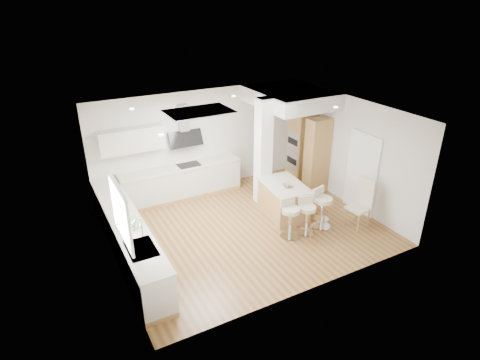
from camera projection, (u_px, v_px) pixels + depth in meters
ground at (245, 227)px, 9.55m from camera, size 6.00×6.00×0.00m
ceiling at (245, 227)px, 9.55m from camera, size 6.00×5.00×0.02m
wall_back at (201, 141)px, 10.95m from camera, size 6.00×0.04×2.80m
wall_left at (108, 204)px, 7.66m from camera, size 0.04×5.00×2.80m
wall_right at (348, 151)px, 10.25m from camera, size 0.04×5.00×2.80m
skylight at (199, 112)px, 8.52m from camera, size 4.10×2.10×0.06m
window_left at (120, 211)px, 6.84m from camera, size 0.06×1.28×1.07m
doorway_right at (362, 174)px, 9.93m from camera, size 0.05×1.00×2.10m
counter_left at (127, 236)px, 8.38m from camera, size 0.63×4.50×1.35m
counter_back at (174, 175)px, 10.63m from camera, size 3.62×0.63×2.50m
pillar at (263, 152)px, 10.17m from camera, size 0.35×0.35×2.80m
soffit at (290, 97)px, 10.47m from camera, size 1.78×2.20×0.40m
oven_column at (307, 151)px, 11.24m from camera, size 0.63×1.21×2.10m
peninsula at (284, 199)px, 9.96m from camera, size 1.06×1.46×0.90m
bar_stool_a at (290, 216)px, 8.97m from camera, size 0.45×0.45×0.95m
bar_stool_b at (307, 214)px, 9.11m from camera, size 0.51×0.51×0.91m
bar_stool_c at (322, 206)px, 9.36m from camera, size 0.54×0.54×0.99m
dining_chair at (362, 201)px, 9.39m from camera, size 0.53×0.53×1.20m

